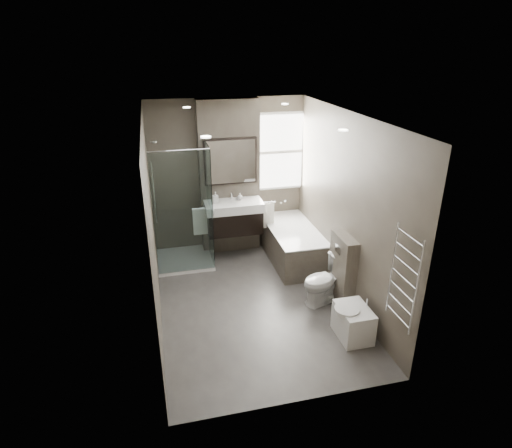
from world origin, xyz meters
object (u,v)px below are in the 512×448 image
object	(u,v)px
toilet	(325,280)
bidet	(353,322)
bathtub	(292,242)
vanity	(234,217)

from	to	relation	value
toilet	bidet	bearing A→B (deg)	-14.61
bidet	toilet	bearing A→B (deg)	93.07
bidet	bathtub	bearing A→B (deg)	92.37
toilet	bidet	world-z (taller)	toilet
bathtub	bidet	bearing A→B (deg)	-87.63
toilet	bidet	size ratio (longest dim) A/B	1.27
bathtub	toilet	bearing A→B (deg)	-88.06
vanity	bidet	world-z (taller)	vanity
toilet	bathtub	bearing A→B (deg)	164.26
toilet	bidet	distance (m)	0.83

